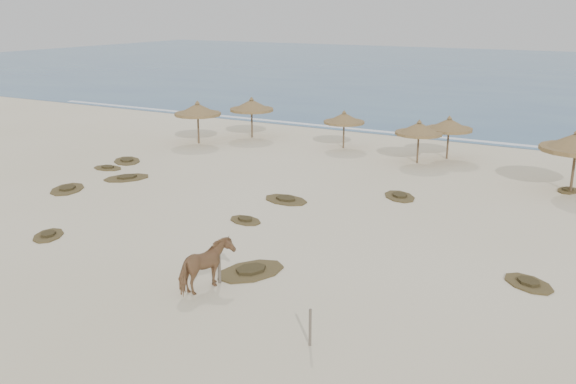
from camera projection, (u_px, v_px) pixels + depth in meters
name	position (u px, v px, depth m)	size (l,w,h in m)	color
ground	(200.00, 258.00, 23.22)	(160.00, 160.00, 0.00)	beige
ocean	(538.00, 74.00, 86.02)	(200.00, 100.00, 0.01)	#2C5586
foam_line	(424.00, 136.00, 44.99)	(70.00, 0.60, 0.01)	silver
palapa_0	(198.00, 110.00, 42.05)	(3.17, 3.17, 2.85)	brown
palapa_1	(252.00, 106.00, 43.95)	(3.81, 3.81, 2.82)	brown
palapa_2	(344.00, 119.00, 40.71)	(2.85, 2.85, 2.44)	brown
palapa_3	(419.00, 129.00, 36.75)	(3.21, 3.21, 2.55)	brown
palapa_4	(449.00, 125.00, 37.74)	(3.27, 3.27, 2.60)	brown
horse	(206.00, 266.00, 20.35)	(0.88, 1.94, 1.64)	#8C5D3F
fence_post_near	(219.00, 263.00, 20.92)	(0.10, 0.10, 1.38)	#6C6051
fence_post_far	(310.00, 327.00, 17.07)	(0.08, 0.08, 1.07)	#6C6051
scrub_0	(67.00, 189.00, 31.78)	(2.41, 2.76, 0.16)	brown
scrub_1	(127.00, 178.00, 33.88)	(2.63, 2.88, 0.16)	brown
scrub_2	(245.00, 220.00, 27.15)	(1.84, 1.48, 0.16)	brown
scrub_3	(286.00, 199.00, 30.04)	(2.57, 1.96, 0.16)	brown
scrub_4	(528.00, 283.00, 20.97)	(2.22, 2.07, 0.16)	brown
scrub_6	(127.00, 161.00, 37.60)	(2.70, 2.64, 0.16)	brown
scrub_7	(400.00, 196.00, 30.57)	(2.34, 2.44, 0.16)	brown
scrub_8	(108.00, 168.00, 35.95)	(1.81, 1.22, 0.16)	brown
scrub_9	(251.00, 271.00, 21.95)	(2.51, 2.99, 0.16)	brown
scrub_10	(568.00, 190.00, 31.57)	(1.13, 1.58, 0.16)	brown
scrub_11	(48.00, 235.00, 25.36)	(1.81, 2.02, 0.16)	brown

